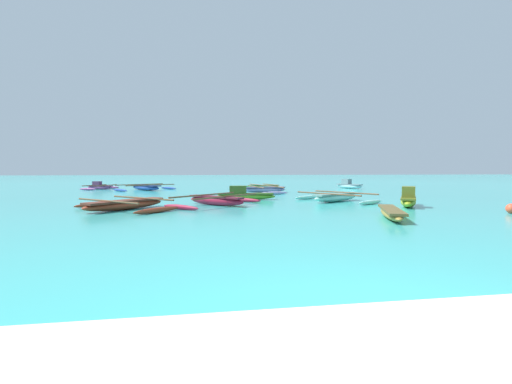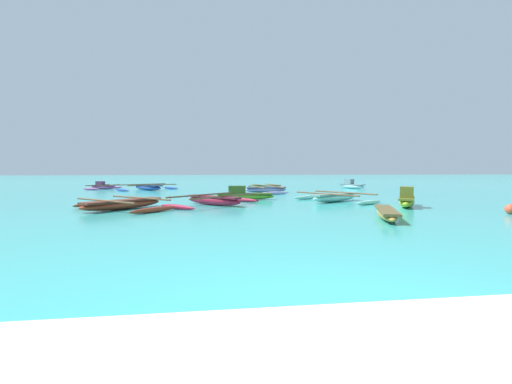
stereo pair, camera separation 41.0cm
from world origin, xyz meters
name	(u,v)px [view 1 (the left image)]	position (x,y,z in m)	size (l,w,h in m)	color
ground_plane	(429,363)	(0.00, 0.00, 0.00)	(240.00, 240.00, 0.00)	#38ADA8
moored_boat_0	(264,186)	(3.59, 27.79, 0.16)	(3.01, 4.19, 0.35)	green
moored_boat_1	(244,195)	(0.38, 15.89, 0.27)	(3.29, 0.96, 0.76)	#5F9925
moored_boat_2	(146,187)	(-6.38, 25.99, 0.23)	(4.86, 4.52, 0.48)	#224293
moored_boat_3	(408,199)	(7.08, 11.26, 0.32)	(1.90, 2.46, 0.90)	olive
moored_boat_4	(265,189)	(2.57, 21.70, 0.22)	(3.21, 4.46, 0.47)	#9C8EC5
moored_boat_5	(125,204)	(-4.95, 12.01, 0.21)	(4.43, 4.31, 0.44)	#95361F
moored_boat_6	(349,185)	(10.91, 26.03, 0.29)	(1.75, 2.62, 0.83)	#9FCCD7
moored_boat_7	(216,200)	(-1.25, 13.13, 0.22)	(4.56, 4.58, 0.48)	maroon
moored_boat_8	(100,187)	(-10.41, 27.94, 0.22)	(2.59, 3.49, 0.68)	#964684
moored_boat_9	(391,213)	(4.36, 8.01, 0.18)	(1.70, 3.16, 0.32)	olive
moored_boat_10	(336,197)	(4.90, 14.12, 0.22)	(3.78, 4.49, 0.46)	#95E1D4
mooring_buoy_0	(511,208)	(9.44, 8.50, 0.18)	(0.36, 0.36, 0.36)	#E54C2D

